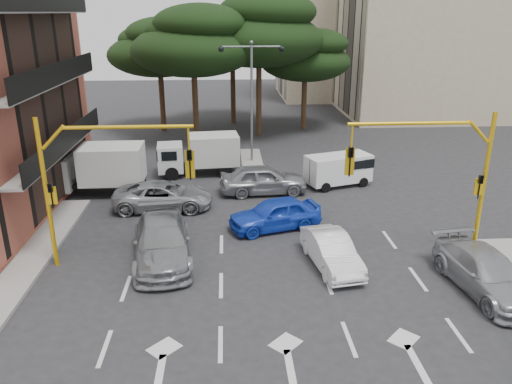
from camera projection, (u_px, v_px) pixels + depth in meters
The scene contains 21 objects.
ground at pixel (274, 284), 18.69m from camera, with size 120.00×120.00×0.00m, color #28282B.
median_strip at pixel (252, 161), 33.69m from camera, with size 1.40×6.00×0.15m, color gray.
apartment_beige_near at pixel (455, 15), 46.68m from camera, with size 20.20×12.15×18.70m.
apartment_beige_far at pixel (350, 23), 57.89m from camera, with size 16.20×12.15×16.70m.
pine_left_near at pixel (193, 41), 36.48m from camera, with size 9.15×9.15×10.23m.
pine_center at pixel (260, 30), 38.41m from camera, with size 9.98×9.98×11.16m.
pine_left_far at pixel (159, 47), 40.30m from camera, with size 8.32×8.32×9.30m.
pine_right at pixel (306, 55), 41.23m from camera, with size 7.49×7.49×8.37m.
pine_back at pixel (233, 36), 43.23m from camera, with size 9.15×9.15×10.23m.
signal_mast_right at pixel (443, 166), 19.63m from camera, with size 5.79×0.37×6.00m.
signal_mast_left at pixel (92, 172), 18.85m from camera, with size 5.79×0.37×6.00m.
street_lamp_center at pixel (252, 81), 31.86m from camera, with size 4.16×0.36×7.77m.
car_white_hatch at pixel (331, 251), 19.77m from camera, with size 1.40×4.01×1.32m, color white.
car_blue_compact at pixel (275, 214), 23.21m from camera, with size 1.74×4.32×1.47m, color blue.
car_silver_wagon at pixel (162, 241), 20.28m from camera, with size 2.27×5.59×1.62m, color gray.
car_silver_cross_a at pixel (164, 196), 25.58m from camera, with size 2.32×5.04×1.40m, color #9FA2A7.
car_silver_cross_b at pixel (263, 179), 27.75m from camera, with size 1.94×4.82×1.64m, color #93959B.
car_silver_parked at pixel (486, 272), 18.02m from camera, with size 2.04×5.02×1.46m, color #9A9CA2.
van_white at pixel (338, 170), 28.97m from camera, with size 1.69×3.73×1.86m, color white, non-canonical shape.
box_truck_a at pixel (94, 170), 27.47m from camera, with size 2.35×5.59×2.75m, color silver, non-canonical shape.
box_truck_b at pixel (199, 155), 30.88m from camera, with size 2.12×5.06×2.49m, color silver, non-canonical shape.
Camera 1 is at (-1.69, -16.33, 9.60)m, focal length 35.00 mm.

